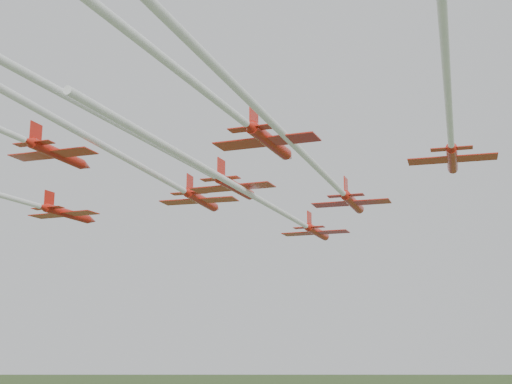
# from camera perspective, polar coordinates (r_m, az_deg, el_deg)

# --- Properties ---
(jet_lead) EXTENTS (17.78, 63.68, 2.74)m
(jet_lead) POSITION_cam_1_polar(r_m,az_deg,el_deg) (83.02, 1.83, -1.47)
(jet_lead) COLOR red
(jet_row2_left) EXTENTS (14.77, 68.10, 2.96)m
(jet_row2_left) POSITION_cam_1_polar(r_m,az_deg,el_deg) (76.01, -9.04, 1.94)
(jet_row2_left) COLOR red
(jet_row2_right) EXTENTS (15.97, 63.46, 2.65)m
(jet_row2_right) POSITION_cam_1_polar(r_m,az_deg,el_deg) (66.46, 4.94, 1.94)
(jet_row2_right) COLOR red
(jet_row3_mid) EXTENTS (14.64, 47.97, 2.63)m
(jet_row3_mid) POSITION_cam_1_polar(r_m,az_deg,el_deg) (64.87, -5.34, 2.39)
(jet_row3_mid) COLOR red
(jet_row3_right) EXTENTS (11.92, 56.32, 2.42)m
(jet_row3_right) POSITION_cam_1_polar(r_m,az_deg,el_deg) (55.42, 15.18, 6.35)
(jet_row3_right) COLOR red
(jet_row4_right) EXTENTS (17.87, 61.71, 2.56)m
(jet_row4_right) POSITION_cam_1_polar(r_m,az_deg,el_deg) (43.62, -6.51, 9.89)
(jet_row4_right) COLOR red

